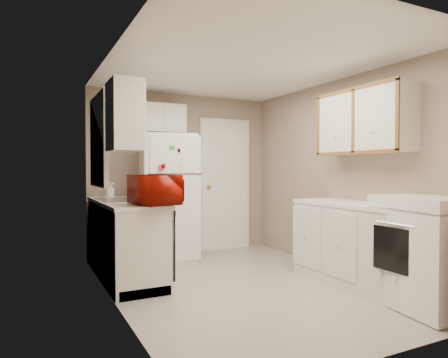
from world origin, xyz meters
name	(u,v)px	position (x,y,z in m)	size (l,w,h in m)	color
floor	(244,284)	(0.00, 0.00, 0.00)	(3.80, 3.80, 0.00)	#B8B3AC
ceiling	(245,65)	(0.00, 0.00, 2.40)	(3.80, 3.80, 0.00)	white
wall_left	(114,177)	(-1.40, 0.00, 1.20)	(3.80, 3.80, 0.00)	gray
wall_right	(342,175)	(1.40, 0.00, 1.20)	(3.80, 3.80, 0.00)	gray
wall_back	(183,174)	(0.00, 1.90, 1.20)	(2.80, 2.80, 0.00)	gray
wall_front	(385,180)	(0.00, -1.90, 1.20)	(2.80, 2.80, 0.00)	gray
left_counter	(125,239)	(-1.10, 0.90, 0.45)	(0.60, 1.80, 0.90)	silver
dishwasher	(165,242)	(-0.81, 0.30, 0.49)	(0.03, 0.58, 0.72)	black
sink	(122,203)	(-1.10, 1.05, 0.86)	(0.54, 0.74, 0.16)	gray
microwave	(155,190)	(-0.95, 0.20, 1.05)	(0.31, 0.56, 0.37)	#9C0E04
soap_bottle	(111,190)	(-1.15, 1.50, 1.00)	(0.08, 0.09, 0.19)	white
window_blinds	(99,141)	(-1.36, 1.05, 1.60)	(0.10, 0.98, 1.08)	silver
upper_cabinet_left	(125,116)	(-1.25, 0.22, 1.80)	(0.30, 0.45, 0.70)	silver
refrigerator	(167,197)	(-0.36, 1.55, 0.88)	(0.72, 0.70, 1.75)	white
cabinet_over_fridge	(160,118)	(-0.40, 1.75, 2.00)	(0.70, 0.30, 0.40)	silver
interior_door	(225,185)	(0.70, 1.86, 1.02)	(0.86, 0.06, 2.08)	white
right_counter	(374,248)	(1.10, -0.80, 0.45)	(0.60, 2.00, 0.90)	silver
stove	(429,252)	(1.13, -1.41, 0.52)	(0.69, 0.85, 1.03)	white
upper_cabinet_right	(364,122)	(1.25, -0.50, 1.80)	(0.30, 1.20, 0.70)	silver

